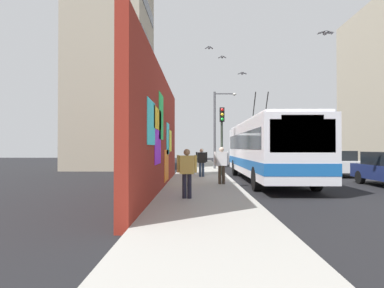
{
  "coord_description": "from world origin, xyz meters",
  "views": [
    {
      "loc": [
        -17.43,
        1.82,
        1.76
      ],
      "look_at": [
        2.43,
        2.14,
        2.0
      ],
      "focal_mm": 30.04,
      "sensor_mm": 36.0,
      "label": 1
    }
  ],
  "objects": [
    {
      "name": "graffiti_wall",
      "position": [
        -4.36,
        3.35,
        2.4
      ],
      "size": [
        13.29,
        0.32,
        4.8
      ],
      "color": "maroon",
      "rests_on": "ground_plane"
    },
    {
      "name": "street_lamp",
      "position": [
        7.74,
        0.23,
        3.65
      ],
      "size": [
        0.44,
        1.79,
        6.03
      ],
      "color": "#4C4C51",
      "rests_on": "sidewalk_slab"
    },
    {
      "name": "building_far_left",
      "position": [
        10.37,
        9.2,
        9.46
      ],
      "size": [
        8.01,
        6.14,
        18.92
      ],
      "color": "#9E937F",
      "rests_on": "ground_plane"
    },
    {
      "name": "city_bus",
      "position": [
        -0.59,
        -1.8,
        1.75
      ],
      "size": [
        11.64,
        2.69,
        4.91
      ],
      "color": "silver",
      "rests_on": "ground_plane"
    },
    {
      "name": "pedestrian_near_wall",
      "position": [
        -7.18,
        2.15,
        1.07
      ],
      "size": [
        0.22,
        0.65,
        1.58
      ],
      "color": "#1E1E2D",
      "rests_on": "sidewalk_slab"
    },
    {
      "name": "parked_car_silver",
      "position": [
        8.48,
        -7.0,
        0.83
      ],
      "size": [
        4.81,
        1.76,
        1.58
      ],
      "color": "#B7B7BC",
      "rests_on": "ground_plane"
    },
    {
      "name": "flying_pigeons",
      "position": [
        1.16,
        -0.7,
        7.15
      ],
      "size": [
        10.04,
        4.51,
        2.4
      ],
      "color": "slate"
    },
    {
      "name": "ground_plane",
      "position": [
        0.0,
        0.0,
        0.0
      ],
      "size": [
        80.0,
        80.0,
        0.0
      ],
      "primitive_type": "plane",
      "color": "black"
    },
    {
      "name": "traffic_light",
      "position": [
        1.62,
        0.35,
        2.87
      ],
      "size": [
        0.49,
        0.28,
        4.03
      ],
      "color": "#2D382D",
      "rests_on": "sidewalk_slab"
    },
    {
      "name": "pedestrian_midblock",
      "position": [
        0.56,
        1.57,
        1.06
      ],
      "size": [
        0.22,
        0.64,
        1.57
      ],
      "color": "#2D3F59",
      "rests_on": "sidewalk_slab"
    },
    {
      "name": "parked_car_white",
      "position": [
        3.21,
        -7.0,
        0.83
      ],
      "size": [
        4.46,
        1.83,
        1.58
      ],
      "color": "white",
      "rests_on": "ground_plane"
    },
    {
      "name": "sidewalk_slab",
      "position": [
        0.0,
        1.6,
        0.07
      ],
      "size": [
        48.0,
        3.2,
        0.15
      ],
      "primitive_type": "cube",
      "color": "#9E9B93",
      "rests_on": "ground_plane"
    },
    {
      "name": "pedestrian_at_curb",
      "position": [
        -3.06,
        0.73,
        1.12
      ],
      "size": [
        0.22,
        0.67,
        1.65
      ],
      "color": "#3F3326",
      "rests_on": "sidewalk_slab"
    }
  ]
}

